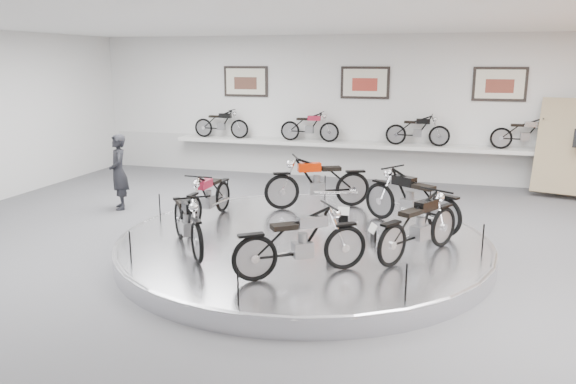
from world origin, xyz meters
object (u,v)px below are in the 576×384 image
(bike_a, at_px, (411,199))
(visitor, at_px, (119,172))
(display_platform, at_px, (303,245))
(bike_f, at_px, (419,225))
(bike_c, at_px, (209,196))
(bike_d, at_px, (187,220))
(bike_e, at_px, (301,241))
(bike_b, at_px, (318,182))
(shelf, at_px, (362,145))

(bike_a, height_order, visitor, visitor)
(display_platform, height_order, bike_f, bike_f)
(bike_c, xyz_separation_m, visitor, (-2.76, 1.26, 0.08))
(bike_d, xyz_separation_m, bike_e, (2.04, -0.56, 0.01))
(bike_b, relative_size, bike_d, 1.13)
(bike_e, bearing_deg, bike_b, 64.03)
(bike_c, relative_size, visitor, 0.95)
(bike_b, relative_size, bike_e, 1.10)
(shelf, bearing_deg, bike_e, -87.02)
(shelf, bearing_deg, bike_c, -108.85)
(display_platform, bearing_deg, bike_d, -143.45)
(shelf, height_order, visitor, visitor)
(display_platform, distance_m, bike_d, 2.11)
(bike_b, xyz_separation_m, bike_f, (2.20, -2.46, -0.05))
(shelf, xyz_separation_m, bike_f, (1.98, -6.87, -0.19))
(bike_d, relative_size, bike_f, 0.97)
(display_platform, relative_size, bike_a, 3.48)
(bike_c, xyz_separation_m, bike_e, (2.43, -2.28, 0.03))
(bike_d, bearing_deg, bike_b, 118.29)
(display_platform, height_order, bike_e, bike_e)
(bike_c, distance_m, bike_d, 1.76)
(bike_f, bearing_deg, bike_e, 160.63)
(shelf, relative_size, bike_d, 6.57)
(bike_a, xyz_separation_m, bike_b, (-1.95, 0.89, 0.01))
(display_platform, xyz_separation_m, visitor, (-4.76, 1.78, 0.70))
(bike_e, relative_size, visitor, 1.01)
(display_platform, height_order, bike_a, bike_a)
(bike_d, relative_size, visitor, 0.99)
(bike_b, relative_size, bike_c, 1.17)
(visitor, bearing_deg, display_platform, 33.62)
(bike_b, bearing_deg, bike_f, 105.68)
(display_platform, xyz_separation_m, shelf, (0.00, 6.40, 0.85))
(visitor, bearing_deg, bike_d, 10.79)
(shelf, xyz_separation_m, bike_e, (0.42, -8.16, -0.19))
(display_platform, relative_size, visitor, 3.77)
(shelf, relative_size, bike_c, 6.84)
(bike_d, distance_m, visitor, 4.34)
(display_platform, bearing_deg, bike_b, 96.27)
(visitor, bearing_deg, bike_c, 29.51)
(bike_d, bearing_deg, shelf, 129.90)
(bike_b, xyz_separation_m, bike_c, (-1.79, -1.48, -0.08))
(bike_a, relative_size, bike_d, 1.10)
(bike_b, distance_m, bike_d, 3.48)
(visitor, bearing_deg, bike_e, 19.84)
(bike_f, distance_m, visitor, 7.11)
(bike_d, bearing_deg, display_platform, 88.42)
(bike_d, bearing_deg, bike_a, 86.37)
(shelf, relative_size, bike_b, 5.83)
(bike_e, bearing_deg, bike_d, 128.86)
(display_platform, relative_size, bike_f, 3.71)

